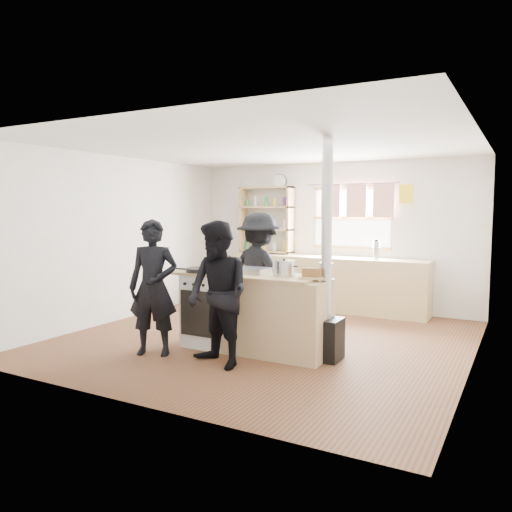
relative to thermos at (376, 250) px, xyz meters
name	(u,v)px	position (x,y,z in m)	size (l,w,h in m)	color
ground	(265,339)	(-0.85, -2.22, -1.05)	(5.00, 5.00, 0.01)	brown
back_counter	(326,283)	(-0.85, 0.00, -0.60)	(3.40, 0.55, 0.90)	tan
shelving_unit	(266,220)	(-2.05, 0.12, 0.47)	(1.00, 0.28, 1.20)	tan
thermos	(376,250)	(0.00, 0.00, 0.00)	(0.10, 0.10, 0.29)	silver
cooking_island	(255,313)	(-0.70, -2.77, -0.58)	(1.97, 0.64, 0.93)	white
skillet_greens	(200,270)	(-1.40, -2.91, -0.09)	(0.35, 0.35, 0.05)	black
roast_tray	(252,270)	(-0.76, -2.73, -0.08)	(0.39, 0.31, 0.07)	silver
stockpot_stove	(230,264)	(-1.18, -2.56, -0.04)	(0.23, 0.23, 0.19)	#B1B1B3
stockpot_counter	(284,268)	(-0.33, -2.74, -0.03)	(0.27, 0.27, 0.21)	#BCBCBE
bread_board	(312,274)	(0.04, -2.79, -0.07)	(0.32, 0.27, 0.12)	tan
flue_heater	(326,302)	(0.16, -2.68, -0.39)	(0.35, 0.35, 2.50)	black
person_near_left	(153,287)	(-1.67, -3.45, -0.25)	(0.58, 0.38, 1.59)	black
person_near_right	(218,294)	(-0.77, -3.47, -0.26)	(0.77, 0.60, 1.58)	black
person_far	(259,273)	(-1.10, -1.92, -0.22)	(1.07, 0.61, 1.65)	black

